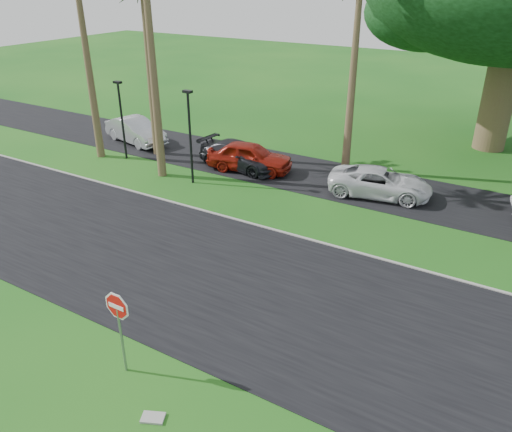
{
  "coord_description": "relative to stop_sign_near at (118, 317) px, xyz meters",
  "views": [
    {
      "loc": [
        8.7,
        -9.97,
        9.64
      ],
      "look_at": [
        0.57,
        3.69,
        1.8
      ],
      "focal_mm": 35.0,
      "sensor_mm": 36.0,
      "label": 1
    }
  ],
  "objects": [
    {
      "name": "car_silver",
      "position": [
        -13.48,
        14.94,
        -1.02
      ],
      "size": [
        4.81,
        2.61,
        1.51
      ],
      "primitive_type": "imported",
      "rotation": [
        0.0,
        0.0,
        1.34
      ],
      "color": "silver",
      "rests_on": "ground"
    },
    {
      "name": "parking_strip",
      "position": [
        -0.5,
        15.5,
        -1.76
      ],
      "size": [
        120.0,
        5.0,
        0.02
      ],
      "primitive_type": "cube",
      "color": "black",
      "rests_on": "ground"
    },
    {
      "name": "stop_sign_near",
      "position": [
        0.0,
        0.0,
        0.0
      ],
      "size": [
        1.05,
        0.07,
        2.62
      ],
      "color": "gray",
      "rests_on": "ground"
    },
    {
      "name": "car_dark",
      "position": [
        -5.57,
        14.48,
        -1.08
      ],
      "size": [
        4.94,
        2.39,
        1.39
      ],
      "primitive_type": "imported",
      "rotation": [
        0.0,
        0.0,
        1.48
      ],
      "color": "black",
      "rests_on": "ground"
    },
    {
      "name": "utility_slab",
      "position": [
        1.7,
        -0.88,
        -1.74
      ],
      "size": [
        0.65,
        0.55,
        0.06
      ],
      "primitive_type": "cube",
      "rotation": [
        0.0,
        0.0,
        0.43
      ],
      "color": "gray",
      "rests_on": "ground"
    },
    {
      "name": "road",
      "position": [
        -0.5,
        5.0,
        -1.76
      ],
      "size": [
        120.0,
        8.0,
        0.02
      ],
      "primitive_type": "cube",
      "color": "black",
      "rests_on": "ground"
    },
    {
      "name": "ground",
      "position": [
        -0.5,
        3.0,
        -1.77
      ],
      "size": [
        120.0,
        120.0,
        0.0
      ],
      "primitive_type": "plane",
      "color": "#134F14",
      "rests_on": "ground"
    },
    {
      "name": "streetlight_left",
      "position": [
        -12.0,
        12.5,
        0.72
      ],
      "size": [
        0.45,
        0.25,
        4.34
      ],
      "color": "black",
      "rests_on": "ground"
    },
    {
      "name": "car_minivan",
      "position": [
        2.11,
        14.72,
        -1.11
      ],
      "size": [
        5.11,
        3.07,
        1.33
      ],
      "primitive_type": "imported",
      "rotation": [
        0.0,
        0.0,
        1.76
      ],
      "color": "silver",
      "rests_on": "ground"
    },
    {
      "name": "streetlight_right",
      "position": [
        -6.5,
        11.5,
        0.88
      ],
      "size": [
        0.45,
        0.25,
        4.64
      ],
      "color": "black",
      "rests_on": "ground"
    },
    {
      "name": "car_red",
      "position": [
        -4.91,
        14.42,
        -1.0
      ],
      "size": [
        4.79,
        2.64,
        1.54
      ],
      "primitive_type": "imported",
      "rotation": [
        0.0,
        0.0,
        1.76
      ],
      "color": "maroon",
      "rests_on": "ground"
    },
    {
      "name": "curb",
      "position": [
        -0.5,
        9.05,
        -1.74
      ],
      "size": [
        120.0,
        0.12,
        0.06
      ],
      "primitive_type": "cube",
      "color": "gray",
      "rests_on": "ground"
    }
  ]
}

